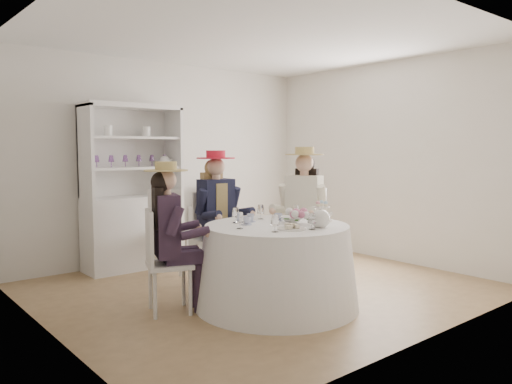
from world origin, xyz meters
TOP-DOWN VIEW (x-y plane):
  - ground at (0.00, 0.00)m, footprint 4.50×4.50m
  - ceiling at (0.00, 0.00)m, footprint 4.50×4.50m
  - wall_back at (0.00, 2.00)m, footprint 4.50×0.00m
  - wall_front at (0.00, -2.00)m, footprint 4.50×0.00m
  - wall_left at (-2.25, 0.00)m, footprint 0.00×4.50m
  - wall_right at (2.25, 0.00)m, footprint 0.00×4.50m
  - tea_table at (-0.31, -0.59)m, footprint 1.59×1.59m
  - hutch at (-0.68, 1.74)m, footprint 1.40×0.89m
  - side_table at (0.52, 1.75)m, footprint 0.46×0.46m
  - hatbox at (0.52, 1.75)m, footprint 0.34×0.34m
  - guest_left at (-1.20, -0.09)m, footprint 0.58×0.53m
  - guest_mid at (-0.29, 0.43)m, footprint 0.54×0.57m
  - guest_right at (0.57, -0.07)m, footprint 0.65×0.59m
  - spare_chair at (-0.51, 1.16)m, footprint 0.61×0.61m
  - teacup_a at (-0.54, -0.40)m, footprint 0.12×0.12m
  - teacup_b at (-0.39, -0.28)m, footprint 0.10×0.10m
  - teacup_c at (-0.13, -0.41)m, footprint 0.11×0.11m
  - flower_bowl at (-0.11, -0.59)m, footprint 0.22×0.22m
  - flower_arrangement at (-0.12, -0.69)m, footprint 0.20×0.20m
  - table_teapot at (-0.11, -0.97)m, footprint 0.25×0.18m
  - sandwich_plate at (-0.40, -0.89)m, footprint 0.26×0.26m
  - cupcake_stand at (0.20, -0.70)m, footprint 0.21×0.21m
  - stemware_set at (-0.31, -0.59)m, footprint 0.89×0.89m

SIDE VIEW (x-z plane):
  - ground at x=0.00m, z-range 0.00..0.00m
  - side_table at x=0.52m, z-range 0.00..0.70m
  - tea_table at x=-0.31m, z-range 0.00..0.80m
  - spare_chair at x=-0.51m, z-range 0.04..1.08m
  - hutch at x=-0.68m, z-range -0.30..1.78m
  - guest_left at x=-1.20m, z-range 0.09..1.50m
  - sandwich_plate at x=-0.40m, z-range 0.78..0.84m
  - flower_bowl at x=-0.11m, z-range 0.80..0.85m
  - teacup_c at x=-0.13m, z-range 0.80..0.86m
  - teacup_a at x=-0.54m, z-range 0.80..0.87m
  - teacup_b at x=-0.39m, z-range 0.80..0.87m
  - hatbox at x=0.52m, z-range 0.70..1.00m
  - guest_mid at x=-0.29m, z-range 0.10..1.61m
  - cupcake_stand at x=0.20m, z-range 0.77..0.97m
  - stemware_set at x=-0.31m, z-range 0.80..0.95m
  - guest_right at x=0.57m, z-range 0.10..1.65m
  - table_teapot at x=-0.11m, z-range 0.78..0.97m
  - flower_arrangement at x=-0.12m, z-range 0.86..0.93m
  - wall_back at x=0.00m, z-range -0.90..3.60m
  - wall_front at x=0.00m, z-range -0.90..3.60m
  - wall_left at x=-2.25m, z-range -0.90..3.60m
  - wall_right at x=2.25m, z-range -0.90..3.60m
  - ceiling at x=0.00m, z-range 2.70..2.70m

